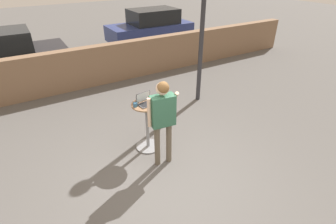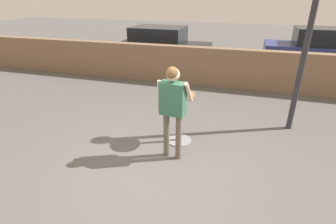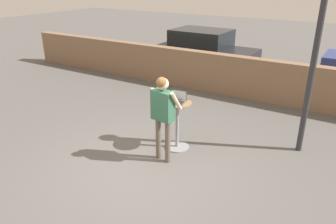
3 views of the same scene
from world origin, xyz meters
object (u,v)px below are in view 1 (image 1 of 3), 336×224
(street_lamp, at_px, (204,2))
(laptop, at_px, (145,101))
(parked_car_further_down, at_px, (151,27))
(coffee_mug, at_px, (135,105))
(standing_person, at_px, (163,113))
(cafe_table, at_px, (147,124))
(parked_car_near_street, at_px, (3,55))

(street_lamp, bearing_deg, laptop, -151.39)
(street_lamp, bearing_deg, parked_car_further_down, 74.69)
(coffee_mug, height_order, standing_person, standing_person)
(coffee_mug, bearing_deg, standing_person, -67.15)
(laptop, bearing_deg, cafe_table, -68.19)
(cafe_table, bearing_deg, parked_car_further_down, 61.35)
(laptop, distance_m, street_lamp, 3.06)
(coffee_mug, height_order, parked_car_further_down, parked_car_further_down)
(laptop, xyz_separation_m, standing_person, (0.03, -0.63, 0.03))
(street_lamp, bearing_deg, parked_car_near_street, 134.17)
(parked_car_further_down, xyz_separation_m, street_lamp, (-1.62, -5.91, 1.86))
(standing_person, xyz_separation_m, street_lamp, (2.29, 1.89, 1.52))
(laptop, relative_size, street_lamp, 0.09)
(laptop, bearing_deg, parked_car_further_down, 61.24)
(coffee_mug, xyz_separation_m, parked_car_further_down, (4.16, 7.18, -0.30))
(parked_car_near_street, bearing_deg, parked_car_further_down, 10.62)
(standing_person, height_order, street_lamp, street_lamp)
(coffee_mug, height_order, street_lamp, street_lamp)
(cafe_table, distance_m, street_lamp, 3.36)
(cafe_table, bearing_deg, street_lamp, 29.02)
(parked_car_near_street, distance_m, street_lamp, 6.86)
(coffee_mug, distance_m, standing_person, 0.67)
(parked_car_further_down, distance_m, street_lamp, 6.40)
(standing_person, height_order, parked_car_further_down, standing_person)
(cafe_table, bearing_deg, standing_person, -87.73)
(parked_car_further_down, height_order, street_lamp, street_lamp)
(cafe_table, height_order, standing_person, standing_person)
(parked_car_near_street, bearing_deg, laptop, -69.15)
(cafe_table, relative_size, parked_car_near_street, 0.27)
(cafe_table, height_order, parked_car_further_down, parked_car_further_down)
(laptop, relative_size, parked_car_further_down, 0.09)
(coffee_mug, bearing_deg, cafe_table, -2.72)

